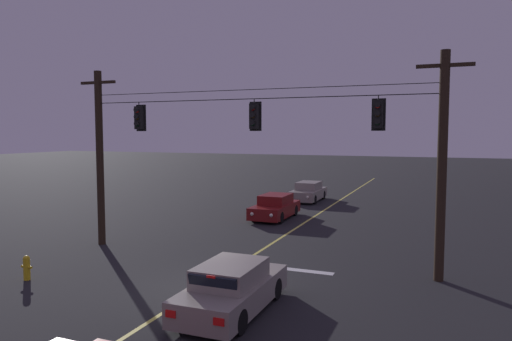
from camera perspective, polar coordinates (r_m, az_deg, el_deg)
ground_plane at (r=15.67m, az=-6.58°, el=-13.96°), size 180.00×180.00×0.00m
lane_centre_stripe at (r=24.33m, az=4.42°, el=-7.23°), size 0.14×60.00×0.01m
stop_bar_paint at (r=17.66m, az=3.87°, el=-11.78°), size 3.40×0.36×0.01m
signal_span_assembly at (r=18.21m, az=-1.17°, el=1.44°), size 15.88×0.32×7.67m
traffic_light_leftmost at (r=20.60m, az=-13.97°, el=6.21°), size 0.48×0.41×1.22m
traffic_light_left_inner at (r=18.05m, az=-0.25°, el=6.59°), size 0.48×0.41×1.22m
traffic_light_centre at (r=16.87m, az=14.53°, el=6.59°), size 0.48×0.41×1.22m
car_waiting_near_lane at (r=13.53m, az=-2.93°, el=-14.07°), size 1.80×4.33×1.39m
car_oncoming_lead at (r=27.59m, az=2.32°, el=-4.46°), size 1.80×4.42×1.39m
car_oncoming_trailing at (r=34.80m, az=6.35°, el=-2.60°), size 1.80×4.42×1.39m
fire_hydrant at (r=18.03m, az=-25.97°, el=-10.46°), size 0.44×0.22×0.84m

